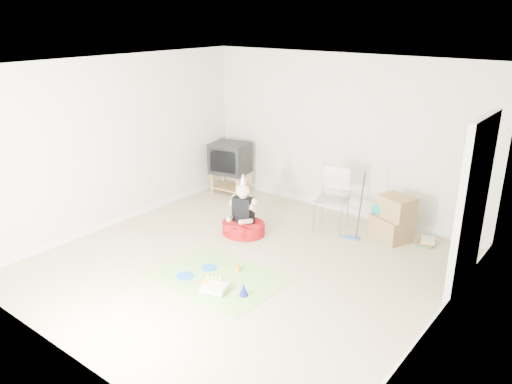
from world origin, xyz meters
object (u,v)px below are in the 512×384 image
Objects in this scene: cardboard_boxes at (392,219)px; seated_woman at (243,221)px; birthday_cake at (214,288)px; crt_tv at (230,158)px; tv_stand at (231,181)px; folding_chair at (332,201)px.

seated_woman is at bearing -146.87° from cardboard_boxes.
cardboard_boxes reaches higher than birthday_cake.
crt_tv is at bearing 179.24° from cardboard_boxes.
tv_stand is 1.04× the size of crt_tv.
folding_chair is at bearing -7.73° from tv_stand.
seated_woman is at bearing -43.14° from tv_stand.
tv_stand is at bearing 172.27° from folding_chair.
cardboard_boxes is 2.93m from birthday_cake.
seated_woman is (-0.97, -0.93, -0.28)m from folding_chair.
cardboard_boxes is (0.87, 0.27, -0.16)m from folding_chair.
tv_stand reaches higher than birthday_cake.
seated_woman is (1.33, -1.25, -0.03)m from tv_stand.
cardboard_boxes is at bearing 68.61° from birthday_cake.
birthday_cake is at bearing -94.45° from folding_chair.
seated_woman reaches higher than crt_tv.
folding_chair reaches higher than birthday_cake.
crt_tv is (0.00, -0.00, 0.44)m from tv_stand.
crt_tv is 3.19m from cardboard_boxes.
cardboard_boxes is (3.17, -0.04, 0.08)m from tv_stand.
folding_chair reaches higher than seated_woman.
cardboard_boxes is (3.17, -0.04, -0.36)m from crt_tv.
folding_chair is 2.49m from birthday_cake.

